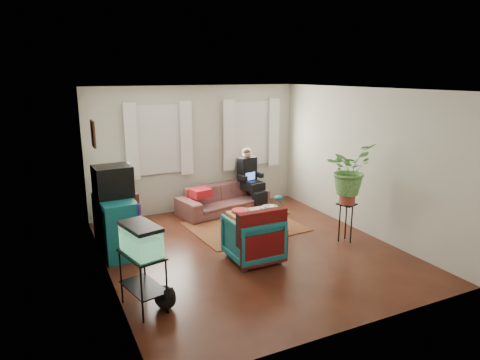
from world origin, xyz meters
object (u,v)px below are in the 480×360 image
plant_stand (346,222)px  side_table (124,210)px  dresser (116,225)px  aquarium_stand (143,281)px  sofa (223,194)px  coffee_table (258,223)px  armchair (253,236)px

plant_stand → side_table: bearing=143.8°
side_table → plant_stand: 4.09m
dresser → aquarium_stand: size_ratio=1.41×
side_table → aquarium_stand: bearing=-96.5°
sofa → side_table: 2.06m
dresser → coffee_table: dresser is taller
dresser → plant_stand: dresser is taller
side_table → armchair: bearing=-57.7°
aquarium_stand → coffee_table: bearing=20.4°
side_table → plant_stand: (3.30, -2.42, 0.02)m
armchair → plant_stand: size_ratio=1.16×
coffee_table → plant_stand: (1.21, -0.96, 0.13)m
dresser → coffee_table: bearing=-9.9°
aquarium_stand → plant_stand: 3.71m
sofa → coffee_table: (0.04, -1.46, -0.17)m
side_table → coffee_table: (2.09, -1.46, -0.11)m
side_table → plant_stand: plant_stand is taller
plant_stand → dresser: bearing=161.5°
aquarium_stand → sofa: bearing=38.7°
armchair → coffee_table: 1.12m
sofa → plant_stand: size_ratio=2.85×
armchair → side_table: bearing=-58.0°
dresser → armchair: dresser is taller
armchair → plant_stand: armchair is taller
sofa → plant_stand: (1.24, -2.41, -0.04)m
armchair → plant_stand: bearing=179.2°
armchair → coffee_table: armchair is taller
sofa → dresser: size_ratio=1.89×
side_table → aquarium_stand: (-0.35, -3.09, 0.04)m
coffee_table → plant_stand: bearing=-38.7°
aquarium_stand → coffee_table: size_ratio=0.71×
side_table → dresser: size_ratio=0.62×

